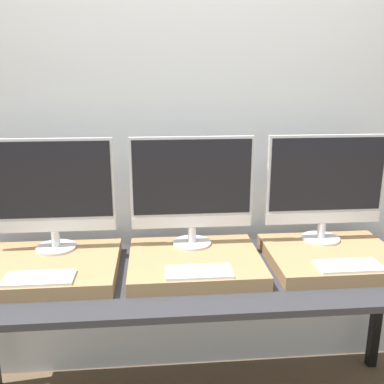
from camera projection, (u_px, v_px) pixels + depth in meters
wall_back at (188, 147)px, 2.23m from camera, size 8.00×0.04×2.60m
workbench at (196, 286)px, 1.97m from camera, size 2.27×0.72×0.79m
wooden_riser_left at (50, 268)px, 1.93m from camera, size 0.61×0.51×0.06m
monitor_left at (51, 191)px, 1.98m from camera, size 0.59×0.19×0.53m
keyboard_left at (39, 278)px, 1.75m from camera, size 0.28×0.13×0.01m
wooden_riser_center at (195, 262)px, 1.99m from camera, size 0.61×0.51×0.06m
monitor_center at (192, 187)px, 2.04m from camera, size 0.59×0.19×0.53m
keyboard_center at (199, 272)px, 1.81m from camera, size 0.28×0.13×0.01m
wooden_riser_right at (332, 257)px, 2.04m from camera, size 0.61×0.51×0.06m
monitor_right at (325, 184)px, 2.10m from camera, size 0.59×0.19×0.53m
keyboard_right at (349, 266)px, 1.86m from camera, size 0.28×0.13×0.01m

